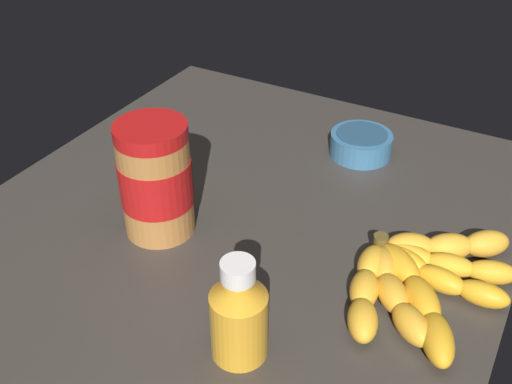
# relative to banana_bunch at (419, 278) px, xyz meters

# --- Properties ---
(ground_plane) EXTENTS (0.87, 0.76, 0.05)m
(ground_plane) POSITION_rel_banana_bunch_xyz_m (0.01, 0.27, -0.04)
(ground_plane) COLOR #38332D
(banana_bunch) EXTENTS (0.28, 0.20, 0.04)m
(banana_bunch) POSITION_rel_banana_bunch_xyz_m (0.00, 0.00, 0.00)
(banana_bunch) COLOR gold
(banana_bunch) RESTS_ON ground_plane
(peanut_butter_jar) EXTENTS (0.10, 0.10, 0.17)m
(peanut_butter_jar) POSITION_rel_banana_bunch_xyz_m (-0.06, 0.36, 0.07)
(peanut_butter_jar) COLOR #B27238
(peanut_butter_jar) RESTS_ON ground_plane
(honey_bottle) EXTENTS (0.06, 0.06, 0.13)m
(honey_bottle) POSITION_rel_banana_bunch_xyz_m (-0.20, 0.15, 0.04)
(honey_bottle) COLOR gold
(honey_bottle) RESTS_ON ground_plane
(small_bowl) EXTENTS (0.10, 0.10, 0.04)m
(small_bowl) POSITION_rel_banana_bunch_xyz_m (0.27, 0.18, 0.00)
(small_bowl) COLOR teal
(small_bowl) RESTS_ON ground_plane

